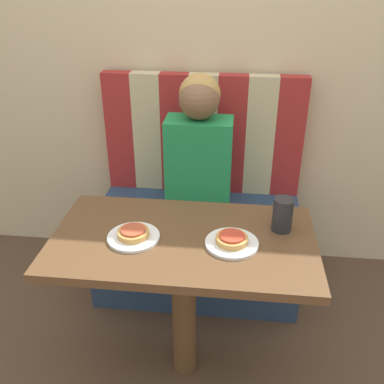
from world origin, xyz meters
The scene contains 11 objects.
ground_plane centered at (0.00, 0.00, 0.00)m, with size 12.00×12.00×0.00m, color #4C3828.
wall_back centered at (0.00, 0.95, 1.30)m, with size 7.00×0.05×2.60m.
booth_seat centered at (0.00, 0.61, 0.24)m, with size 1.06×0.57×0.47m.
booth_backrest centered at (0.00, 0.85, 0.80)m, with size 1.06×0.08×0.65m.
dining_table centered at (0.00, 0.00, 0.60)m, with size 0.99×0.56×0.71m.
person centered at (0.00, 0.61, 0.83)m, with size 0.32×0.22×0.70m.
plate_left centered at (-0.18, -0.03, 0.71)m, with size 0.20×0.20×0.01m.
plate_right centered at (0.18, -0.03, 0.71)m, with size 0.20×0.20×0.01m.
pizza_left centered at (-0.18, -0.03, 0.73)m, with size 0.12×0.12×0.03m.
pizza_right centered at (0.18, -0.03, 0.73)m, with size 0.12×0.12×0.03m.
drinking_cup centered at (0.37, 0.10, 0.77)m, with size 0.08×0.08×0.13m.
Camera 1 is at (0.18, -1.33, 1.61)m, focal length 40.00 mm.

